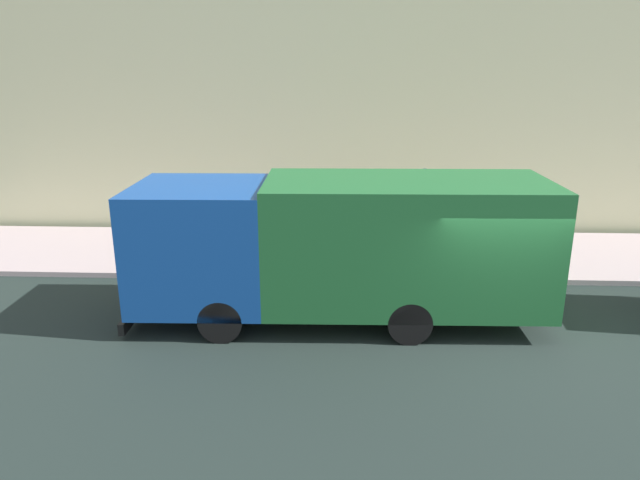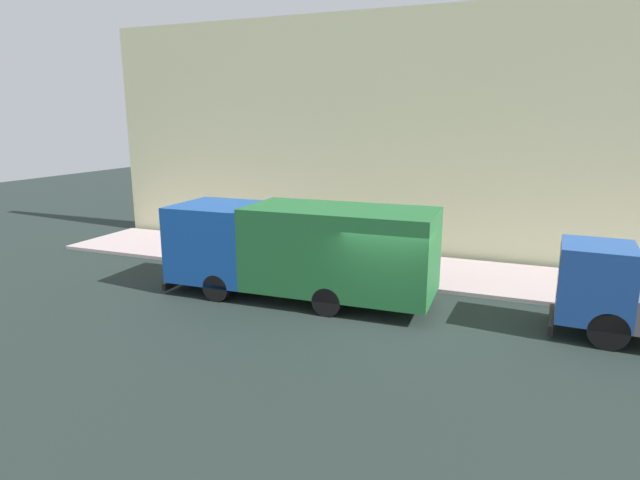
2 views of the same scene
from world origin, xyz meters
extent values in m
plane|color=#1F2A27|center=(0.00, 0.00, 0.00)|extent=(80.00, 80.00, 0.00)
cube|color=#B4A0A1|center=(5.07, 0.00, 0.06)|extent=(4.15, 30.00, 0.13)
cube|color=beige|center=(7.65, 0.00, 4.80)|extent=(0.50, 30.00, 9.60)
cube|color=#15489D|center=(0.89, 5.85, 1.62)|extent=(2.65, 2.70, 2.39)
cube|color=black|center=(0.86, 7.15, 1.90)|extent=(2.17, 0.11, 1.34)
cube|color=#206230|center=(0.98, 1.73, 1.67)|extent=(2.72, 5.67, 2.50)
cube|color=black|center=(0.85, 7.23, 0.23)|extent=(2.49, 0.18, 0.24)
cylinder|color=black|center=(-0.24, 5.30, 0.42)|extent=(0.32, 0.85, 0.85)
cylinder|color=black|center=(2.04, 5.35, 0.42)|extent=(0.32, 0.85, 0.85)
cylinder|color=black|center=(-0.16, 1.70, 0.42)|extent=(0.32, 0.85, 0.85)
cylinder|color=black|center=(2.13, 1.75, 0.42)|extent=(0.32, 0.85, 0.85)
cylinder|color=brown|center=(3.61, 3.79, 0.54)|extent=(0.37, 0.37, 0.82)
cylinder|color=#375B96|center=(3.61, 3.79, 1.23)|extent=(0.49, 0.49, 0.57)
sphere|color=#D7A08A|center=(3.61, 3.79, 1.62)|extent=(0.21, 0.21, 0.21)
cylinder|color=#473F55|center=(3.43, 2.06, 0.56)|extent=(0.32, 0.32, 0.86)
cylinder|color=#517D47|center=(3.43, 2.06, 1.27)|extent=(0.43, 0.43, 0.56)
sphere|color=#956242|center=(3.43, 2.06, 1.67)|extent=(0.23, 0.23, 0.23)
cone|color=orange|center=(3.82, 7.87, 0.45)|extent=(0.45, 0.45, 0.65)
cylinder|color=#4C5156|center=(3.27, 1.09, 1.45)|extent=(0.08, 0.08, 2.63)
cube|color=blue|center=(3.27, 1.11, 2.51)|extent=(0.44, 0.03, 0.36)
camera|label=1|loc=(-10.20, 2.96, 5.10)|focal=32.33mm
camera|label=2|loc=(-13.36, -3.32, 5.48)|focal=29.46mm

